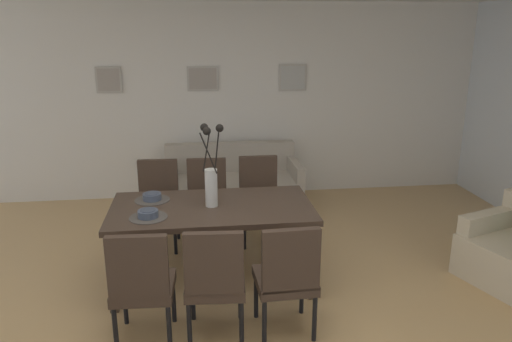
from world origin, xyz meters
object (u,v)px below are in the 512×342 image
object	(u,v)px
bowl_near_right	(152,196)
framed_picture_left	(109,80)
dining_table	(212,214)
dining_chair_far_left	(215,278)
dining_chair_near_left	(142,282)
framed_picture_right	(293,78)
framed_picture_center	(203,79)
dining_chair_far_right	(207,198)
sofa	(232,187)
dining_chair_mid_left	(287,274)
dining_chair_near_right	(158,199)
dining_chair_mid_right	(259,195)
bowl_near_left	(148,213)
centerpiece_vase	(211,176)

from	to	relation	value
bowl_near_right	framed_picture_left	world-z (taller)	framed_picture_left
dining_table	dining_chair_far_left	size ratio (longest dim) A/B	1.96
dining_chair_near_left	framed_picture_right	bearing A→B (deg)	62.25
dining_chair_near_left	framed_picture_left	xyz separation A→B (m)	(-0.66, 3.33, 1.11)
framed_picture_center	framed_picture_right	distance (m)	1.21
framed_picture_center	dining_chair_far_right	bearing A→B (deg)	-90.78
sofa	dining_chair_mid_left	bearing A→B (deg)	-86.20
dining_chair_near_right	dining_chair_far_right	xyz separation A→B (m)	(0.52, -0.02, 0.00)
dining_chair_mid_right	bowl_near_right	size ratio (longest dim) A/B	5.41
dining_table	bowl_near_right	size ratio (longest dim) A/B	10.59
framed_picture_right	dining_chair_near_right	bearing A→B (deg)	-138.24
bowl_near_left	framed_picture_left	xyz separation A→B (m)	(-0.67, 2.66, 0.84)
dining_chair_mid_right	sofa	world-z (taller)	dining_chair_mid_right
sofa	framed_picture_center	size ratio (longest dim) A/B	4.18
dining_chair_far_right	dining_chair_mid_right	size ratio (longest dim) A/B	1.00
dining_chair_near_left	sofa	world-z (taller)	dining_chair_near_left
dining_chair_far_left	dining_chair_mid_right	size ratio (longest dim) A/B	1.00
dining_chair_near_right	dining_chair_near_left	bearing A→B (deg)	-90.07
dining_chair_far_right	framed_picture_left	distance (m)	2.27
bowl_near_right	dining_chair_far_left	bearing A→B (deg)	-64.96
bowl_near_left	sofa	xyz separation A→B (m)	(0.87, 2.12, -0.50)
bowl_near_left	framed_picture_left	distance (m)	2.87
framed_picture_left	dining_chair_far_right	bearing A→B (deg)	-53.10
centerpiece_vase	sofa	size ratio (longest dim) A/B	0.43
centerpiece_vase	framed_picture_left	size ratio (longest dim) A/B	2.17
dining_chair_mid_left	centerpiece_vase	distance (m)	1.17
dining_chair_far_right	sofa	size ratio (longest dim) A/B	0.54
bowl_near_left	bowl_near_right	xyz separation A→B (m)	(0.00, 0.43, 0.00)
dining_chair_far_right	dining_chair_mid_right	world-z (taller)	same
dining_chair_near_right	bowl_near_left	world-z (taller)	dining_chair_near_right
dining_table	dining_chair_far_right	xyz separation A→B (m)	(-0.02, 0.86, -0.15)
dining_chair_far_left	sofa	bearing A→B (deg)	82.94
dining_chair_far_right	bowl_near_right	distance (m)	0.87
dining_chair_mid_right	framed_picture_center	bearing A→B (deg)	109.50
dining_chair_mid_left	centerpiece_vase	size ratio (longest dim) A/B	1.25
dining_chair_mid_right	dining_chair_near_left	bearing A→B (deg)	-121.52
dining_chair_mid_right	framed_picture_center	xyz separation A→B (m)	(-0.55, 1.55, 1.11)
dining_chair_near_left	dining_chair_far_left	world-z (taller)	same
dining_chair_mid_right	sofa	xyz separation A→B (m)	(-0.22, 1.01, -0.23)
sofa	framed_picture_left	xyz separation A→B (m)	(-1.54, 0.54, 1.34)
dining_chair_far_left	dining_chair_near_left	bearing A→B (deg)	178.72
centerpiece_vase	framed_picture_left	world-z (taller)	framed_picture_left
bowl_near_right	sofa	size ratio (longest dim) A/B	0.10
dining_table	dining_chair_mid_right	size ratio (longest dim) A/B	1.96
bowl_near_left	dining_chair_far_right	bearing A→B (deg)	64.32
dining_chair_far_right	centerpiece_vase	bearing A→B (deg)	-88.51
dining_table	centerpiece_vase	bearing A→B (deg)	55.35
framed_picture_left	dining_chair_mid_right	bearing A→B (deg)	-41.40
sofa	centerpiece_vase	bearing A→B (deg)	-99.77
dining_chair_far_right	dining_chair_far_left	bearing A→B (deg)	-89.91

